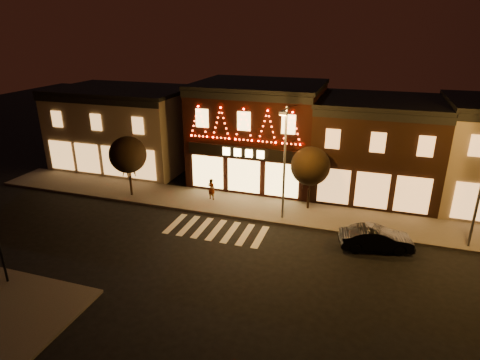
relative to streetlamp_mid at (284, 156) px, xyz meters
The scene contains 10 objects.
ground 8.99m from the streetlamp_mid, 119.67° to the right, with size 120.00×120.00×0.00m, color black.
sidewalk_far 5.13m from the streetlamp_mid, 143.32° to the left, with size 44.00×4.00×0.15m, color #47423D.
building_left 18.35m from the streetlamp_mid, 156.43° to the left, with size 12.20×8.28×7.30m.
building_pulp 8.26m from the streetlamp_mid, 117.43° to the left, with size 10.20×8.34×8.30m.
building_right_a 9.33m from the streetlamp_mid, 52.11° to the left, with size 9.20×8.28×7.50m.
streetlamp_mid is the anchor object (origin of this frame).
tree_left 12.19m from the streetlamp_mid, behind, with size 2.81×2.81×4.69m.
tree_right 3.02m from the streetlamp_mid, 58.74° to the left, with size 2.75×2.75×4.61m.
dark_sedan 7.60m from the streetlamp_mid, 17.68° to the right, with size 1.49×4.26×1.41m, color black.
pedestrian 7.12m from the streetlamp_mid, 164.08° to the left, with size 0.60×0.39×1.65m, color gray.
Camera 1 is at (8.87, -18.14, 12.63)m, focal length 30.44 mm.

